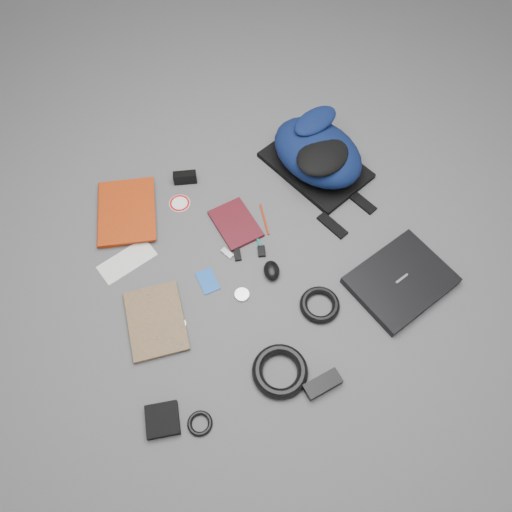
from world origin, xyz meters
name	(u,v)px	position (x,y,z in m)	size (l,w,h in m)	color
ground	(256,259)	(0.00, 0.00, 0.00)	(4.00, 4.00, 0.00)	#4F4F51
backpack	(318,152)	(0.38, 0.27, 0.09)	(0.29, 0.42, 0.17)	#071132
laptop	(401,281)	(0.40, -0.29, 0.02)	(0.32, 0.25, 0.03)	black
textbook_red	(98,215)	(-0.45, 0.40, 0.02)	(0.21, 0.28, 0.03)	#902608
comic_book	(128,328)	(-0.48, -0.06, 0.01)	(0.18, 0.25, 0.02)	#C6960E
envelope	(127,261)	(-0.41, 0.18, 0.00)	(0.20, 0.09, 0.00)	silver
dvd_case	(236,224)	(-0.01, 0.16, 0.01)	(0.13, 0.19, 0.01)	#3A0B11
compact_camera	(185,178)	(-0.10, 0.42, 0.02)	(0.09, 0.03, 0.05)	black
sticker_disc	(180,203)	(-0.16, 0.33, 0.00)	(0.08, 0.08, 0.00)	white
pen_teal	(257,237)	(0.04, 0.08, 0.00)	(0.01, 0.01, 0.15)	#0D7B78
pen_red	(264,219)	(0.10, 0.13, 0.00)	(0.01, 0.01, 0.13)	#AE2C0D
id_badge	(208,281)	(-0.19, -0.01, 0.00)	(0.06, 0.09, 0.00)	#1753B1
usb_black	(237,253)	(-0.05, 0.05, 0.01)	(0.02, 0.06, 0.01)	black
usb_silver	(227,253)	(-0.08, 0.06, 0.00)	(0.02, 0.05, 0.01)	silver
key_fob	(262,251)	(0.03, 0.02, 0.01)	(0.03, 0.04, 0.01)	black
mouse	(272,271)	(0.02, -0.07, 0.02)	(0.05, 0.08, 0.04)	black
headphone_left	(178,325)	(-0.34, -0.12, 0.01)	(0.06, 0.06, 0.01)	#ADADAF
headphone_right	(242,295)	(-0.10, -0.11, 0.01)	(0.05, 0.05, 0.01)	silver
cable_coil	(320,305)	(0.11, -0.25, 0.01)	(0.13, 0.13, 0.03)	black
power_brick	(322,384)	(0.00, -0.49, 0.01)	(0.12, 0.05, 0.03)	black
power_cord_coil	(280,371)	(-0.10, -0.40, 0.02)	(0.17, 0.17, 0.03)	black
pouch	(162,420)	(-0.48, -0.38, 0.01)	(0.10, 0.10, 0.03)	black
earbud_coil	(200,423)	(-0.39, -0.44, 0.01)	(0.08, 0.08, 0.01)	black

